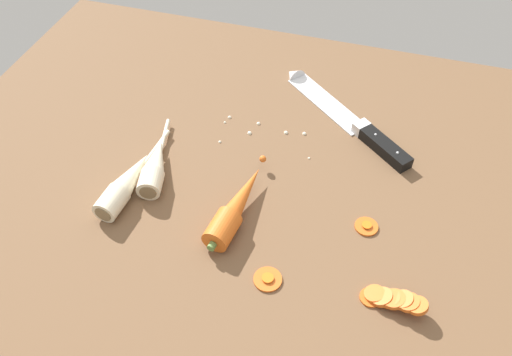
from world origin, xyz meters
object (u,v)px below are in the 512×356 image
at_px(whole_carrot, 236,207).
at_px(parsnip_mid_left, 126,183).
at_px(parsnip_front, 155,166).
at_px(carrot_slice_stack, 392,299).
at_px(carrot_slice_stray_near, 268,279).
at_px(chefs_knife, 341,113).
at_px(carrot_slice_stray_mid, 367,226).

bearing_deg(whole_carrot, parsnip_mid_left, -179.26).
distance_m(whole_carrot, parsnip_front, 0.17).
bearing_deg(carrot_slice_stack, parsnip_mid_left, 169.19).
xyz_separation_m(parsnip_front, carrot_slice_stray_near, (0.24, -0.15, -0.02)).
bearing_deg(carrot_slice_stack, whole_carrot, 161.16).
relative_size(whole_carrot, parsnip_mid_left, 0.94).
relative_size(chefs_knife, carrot_slice_stray_near, 6.85).
bearing_deg(parsnip_mid_left, whole_carrot, 0.74).
bearing_deg(chefs_knife, parsnip_mid_left, -136.05).
bearing_deg(parsnip_front, chefs_knife, 41.45).
height_order(chefs_knife, carrot_slice_stray_mid, chefs_knife).
xyz_separation_m(whole_carrot, carrot_slice_stray_near, (0.08, -0.10, -0.02)).
distance_m(chefs_knife, carrot_slice_stack, 0.41).
bearing_deg(parsnip_mid_left, carrot_slice_stray_near, -19.97).
relative_size(chefs_knife, parsnip_front, 1.53).
height_order(parsnip_mid_left, carrot_slice_stray_mid, parsnip_mid_left).
xyz_separation_m(chefs_knife, parsnip_mid_left, (-0.31, -0.30, 0.01)).
bearing_deg(carrot_slice_stack, carrot_slice_stray_mid, 113.06).
distance_m(whole_carrot, carrot_slice_stray_mid, 0.21).
height_order(whole_carrot, parsnip_front, whole_carrot).
xyz_separation_m(carrot_slice_stack, carrot_slice_stray_mid, (-0.05, 0.12, -0.01)).
xyz_separation_m(parsnip_front, carrot_slice_stray_mid, (0.37, -0.01, -0.02)).
bearing_deg(chefs_knife, carrot_slice_stray_near, -94.97).
xyz_separation_m(whole_carrot, carrot_slice_stack, (0.26, -0.09, -0.01)).
xyz_separation_m(chefs_knife, carrot_slice_stray_near, (-0.03, -0.39, -0.00)).
distance_m(parsnip_front, carrot_slice_stray_mid, 0.37).
distance_m(parsnip_front, carrot_slice_stack, 0.44).
xyz_separation_m(chefs_knife, carrot_slice_stray_mid, (0.09, -0.26, -0.00)).
relative_size(whole_carrot, carrot_slice_stray_near, 4.97).
xyz_separation_m(chefs_knife, whole_carrot, (-0.12, -0.29, 0.01)).
relative_size(chefs_knife, carrot_slice_stray_mid, 7.76).
bearing_deg(chefs_knife, parsnip_front, -138.55).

